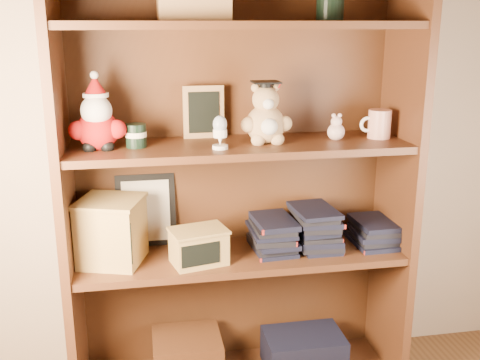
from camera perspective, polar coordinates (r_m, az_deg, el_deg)
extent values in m
cube|color=tan|center=(2.07, -0.06, 13.08)|extent=(3.00, 0.04, 2.50)
cube|color=#4E2A16|center=(1.93, -17.34, -1.42)|extent=(0.03, 0.35, 1.60)
cube|color=#4E2A16|center=(2.12, 15.72, 0.25)|extent=(0.03, 0.35, 1.60)
cube|color=#482713|center=(2.10, -0.81, 0.68)|extent=(1.20, 0.02, 1.60)
cube|color=#4E2A16|center=(1.87, 0.00, 15.48)|extent=(1.14, 0.33, 0.02)
cube|color=#482713|center=(2.20, -5.38, -17.56)|extent=(0.25, 0.22, 0.18)
cube|color=black|center=(2.28, 6.46, -16.84)|extent=(0.30, 0.20, 0.14)
cube|color=#9E7547|center=(1.85, -4.81, 17.68)|extent=(0.22, 0.18, 0.12)
cylinder|color=black|center=(1.94, 9.15, 17.29)|extent=(0.09, 0.09, 0.11)
cube|color=#4E2A16|center=(2.03, 0.00, -7.68)|extent=(1.14, 0.33, 0.02)
cube|color=#4E2A16|center=(1.91, 0.00, 3.39)|extent=(1.14, 0.33, 0.02)
sphere|color=#A50F0F|center=(1.87, -14.22, 4.92)|extent=(0.13, 0.13, 0.13)
sphere|color=#A50F0F|center=(1.85, -16.14, 4.86)|extent=(0.06, 0.06, 0.06)
sphere|color=#A50F0F|center=(1.84, -12.40, 5.07)|extent=(0.06, 0.06, 0.06)
sphere|color=black|center=(1.85, -15.03, 3.25)|extent=(0.04, 0.04, 0.04)
sphere|color=black|center=(1.85, -13.34, 3.34)|extent=(0.04, 0.04, 0.04)
sphere|color=white|center=(1.84, -14.39, 6.84)|extent=(0.10, 0.10, 0.10)
sphere|color=#D8B293|center=(1.86, -14.41, 7.59)|extent=(0.07, 0.07, 0.07)
cone|color=#A50F0F|center=(1.85, -14.52, 9.27)|extent=(0.08, 0.08, 0.07)
sphere|color=white|center=(1.85, -14.59, 10.28)|extent=(0.03, 0.03, 0.03)
cylinder|color=white|center=(1.85, -14.46, 8.36)|extent=(0.08, 0.08, 0.01)
cylinder|color=black|center=(1.87, -10.51, 4.46)|extent=(0.07, 0.07, 0.08)
cylinder|color=beige|center=(1.87, -10.52, 4.60)|extent=(0.07, 0.07, 0.02)
cube|color=#9E7547|center=(1.99, -3.73, 6.92)|extent=(0.14, 0.02, 0.18)
cube|color=black|center=(1.98, -3.69, 6.87)|extent=(0.11, 0.01, 0.14)
cube|color=#9E7547|center=(2.03, -3.79, 4.90)|extent=(0.06, 0.06, 0.01)
cylinder|color=white|center=(1.82, -2.03, 3.37)|extent=(0.05, 0.05, 0.01)
cone|color=white|center=(1.82, -2.04, 4.07)|extent=(0.02, 0.02, 0.04)
cylinder|color=white|center=(1.81, -2.04, 4.78)|extent=(0.05, 0.05, 0.03)
ellipsoid|color=#A4B4C8|center=(1.81, -2.05, 5.68)|extent=(0.05, 0.05, 0.06)
sphere|color=tan|center=(1.91, 2.59, 5.65)|extent=(0.13, 0.13, 0.13)
sphere|color=white|center=(1.86, 2.98, 5.44)|extent=(0.06, 0.06, 0.06)
sphere|color=tan|center=(1.88, 0.89, 5.64)|extent=(0.05, 0.05, 0.05)
sphere|color=tan|center=(1.91, 4.53, 5.74)|extent=(0.05, 0.05, 0.05)
sphere|color=tan|center=(1.88, 1.84, 4.09)|extent=(0.05, 0.05, 0.05)
sphere|color=tan|center=(1.89, 3.81, 4.16)|extent=(0.05, 0.05, 0.05)
sphere|color=tan|center=(1.90, 2.62, 8.18)|extent=(0.09, 0.09, 0.09)
sphere|color=white|center=(1.86, 2.88, 7.74)|extent=(0.04, 0.04, 0.04)
sphere|color=tan|center=(1.90, 1.59, 9.33)|extent=(0.03, 0.03, 0.03)
sphere|color=tan|center=(1.91, 3.55, 9.36)|extent=(0.03, 0.03, 0.03)
cylinder|color=black|center=(1.89, 2.64, 9.60)|extent=(0.04, 0.04, 0.02)
cube|color=black|center=(1.89, 2.65, 9.91)|extent=(0.09, 0.09, 0.01)
cylinder|color=#A50F0F|center=(1.89, 4.05, 9.55)|extent=(0.00, 0.04, 0.03)
sphere|color=beige|center=(1.99, 9.72, 4.84)|extent=(0.06, 0.06, 0.06)
sphere|color=beige|center=(1.98, 9.77, 5.86)|extent=(0.04, 0.04, 0.04)
sphere|color=beige|center=(1.98, 9.50, 6.48)|extent=(0.02, 0.02, 0.02)
sphere|color=beige|center=(1.98, 10.10, 6.49)|extent=(0.02, 0.02, 0.02)
cylinder|color=silver|center=(2.05, 13.98, 5.55)|extent=(0.08, 0.08, 0.10)
torus|color=white|center=(2.03, 12.81, 5.53)|extent=(0.06, 0.01, 0.06)
cube|color=black|center=(2.08, -9.52, -3.03)|extent=(0.21, 0.05, 0.27)
cube|color=beige|center=(2.07, -9.51, -3.12)|extent=(0.17, 0.04, 0.22)
cube|color=#B18D48|center=(1.96, -12.90, -5.18)|extent=(0.24, 0.24, 0.22)
cube|color=black|center=(1.87, -13.01, -6.26)|extent=(0.14, 0.05, 0.14)
cube|color=#B18D48|center=(1.93, -13.10, -2.11)|extent=(0.26, 0.26, 0.01)
cube|color=#B18D48|center=(1.93, -4.22, -6.82)|extent=(0.20, 0.16, 0.12)
cube|color=black|center=(1.87, -4.00, -7.57)|extent=(0.13, 0.03, 0.08)
cube|color=#B18D48|center=(1.90, -4.25, -5.14)|extent=(0.21, 0.17, 0.01)
cube|color=black|center=(2.05, 3.40, -6.90)|extent=(0.14, 0.20, 0.02)
cube|color=black|center=(2.04, 3.41, -6.48)|extent=(0.14, 0.20, 0.02)
cube|color=black|center=(2.04, 3.42, -6.07)|extent=(0.14, 0.20, 0.02)
cube|color=black|center=(2.03, 3.42, -5.65)|extent=(0.14, 0.20, 0.02)
cube|color=black|center=(2.03, 3.43, -5.23)|extent=(0.14, 0.20, 0.02)
cube|color=black|center=(2.02, 3.44, -4.80)|extent=(0.14, 0.20, 0.02)
cube|color=black|center=(2.01, 3.44, -4.38)|extent=(0.14, 0.20, 0.02)
cube|color=black|center=(2.09, 7.63, -6.55)|extent=(0.14, 0.20, 0.02)
cube|color=black|center=(2.08, 7.64, -6.15)|extent=(0.14, 0.20, 0.02)
cube|color=black|center=(2.08, 7.66, -5.74)|extent=(0.14, 0.20, 0.02)
cube|color=black|center=(2.07, 7.68, -5.32)|extent=(0.14, 0.20, 0.02)
cube|color=black|center=(2.07, 7.69, -4.91)|extent=(0.14, 0.20, 0.02)
cube|color=black|center=(2.06, 7.71, -4.49)|extent=(0.14, 0.20, 0.02)
cube|color=black|center=(2.06, 7.72, -4.08)|extent=(0.14, 0.20, 0.02)
cube|color=black|center=(2.05, 7.74, -3.65)|extent=(0.14, 0.20, 0.02)
cube|color=black|center=(2.05, 7.76, -3.23)|extent=(0.14, 0.20, 0.02)
cube|color=black|center=(2.17, 13.21, -6.04)|extent=(0.14, 0.20, 0.02)
cube|color=black|center=(2.16, 13.23, -5.65)|extent=(0.14, 0.20, 0.02)
cube|color=black|center=(2.15, 13.26, -5.25)|extent=(0.14, 0.20, 0.02)
cube|color=black|center=(2.15, 13.29, -4.85)|extent=(0.14, 0.20, 0.02)
cube|color=black|center=(2.14, 13.31, -4.45)|extent=(0.14, 0.20, 0.02)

